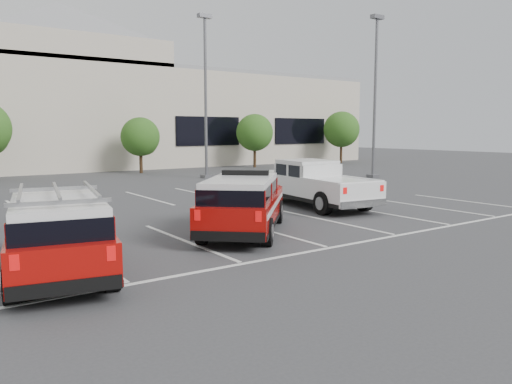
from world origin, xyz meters
TOP-DOWN VIEW (x-y plane):
  - ground at (0.00, 0.00)m, footprint 120.00×120.00m
  - stall_markings at (0.00, 4.50)m, footprint 23.00×15.00m
  - convention_building at (0.18, 31.86)m, footprint 60.00×16.99m
  - tree_mid_right at (5.09, 22.05)m, footprint 2.77×2.77m
  - tree_right at (15.09, 22.05)m, footprint 3.07×3.07m
  - tree_far_right at (25.09, 22.05)m, footprint 3.37×3.37m
  - light_pole_mid at (7.00, 16.00)m, footprint 0.90×0.60m
  - light_pole_right at (16.00, 10.00)m, footprint 0.90×0.60m
  - fire_chief_suv at (-0.79, 0.01)m, footprint 4.93×5.15m
  - white_pickup at (4.52, 2.89)m, footprint 2.75×6.19m
  - ladder_suv at (-6.37, -1.46)m, footprint 2.76×5.04m

SIDE VIEW (x-z plane):
  - ground at x=0.00m, z-range 0.00..0.00m
  - stall_markings at x=0.00m, z-range 0.00..0.01m
  - white_pickup at x=4.52m, z-range -0.19..1.65m
  - ladder_suv at x=-6.37m, z-range -0.19..1.69m
  - fire_chief_suv at x=-0.79m, z-range -0.17..1.67m
  - tree_mid_right at x=5.09m, z-range 0.51..4.50m
  - tree_right at x=15.09m, z-range 0.56..4.98m
  - tree_far_right at x=25.09m, z-range 0.62..5.46m
  - convention_building at x=0.18m, z-range -1.88..11.32m
  - light_pole_mid at x=7.00m, z-range 0.07..10.31m
  - light_pole_right at x=16.00m, z-range 0.07..10.31m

